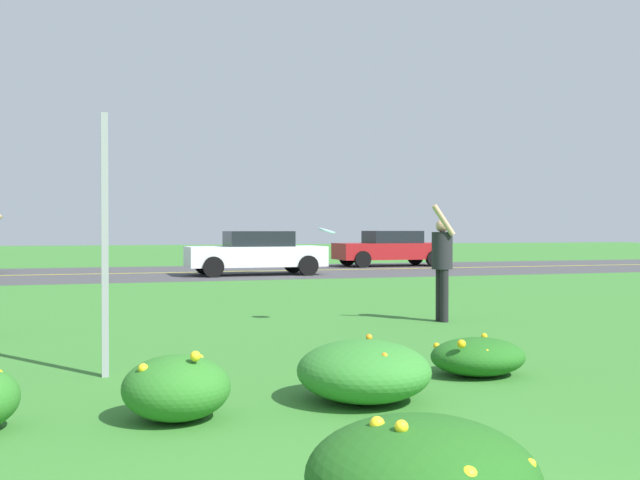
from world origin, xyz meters
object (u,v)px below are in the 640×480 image
at_px(person_catcher_dark_shirt, 442,260).
at_px(car_white_center_left, 256,253).
at_px(sign_post_near_path, 105,245).
at_px(car_red_leftmost, 391,248).
at_px(frisbee_pale_blue, 327,231).

relative_size(person_catcher_dark_shirt, car_white_center_left, 0.43).
distance_m(sign_post_near_path, car_red_leftmost, 23.69).
xyz_separation_m(sign_post_near_path, car_white_center_left, (5.29, 16.30, -0.61)).
distance_m(sign_post_near_path, frisbee_pale_blue, 4.90).
distance_m(frisbee_pale_blue, car_white_center_left, 13.03).
xyz_separation_m(car_red_leftmost, car_white_center_left, (-6.60, -4.18, 0.00)).
relative_size(frisbee_pale_blue, car_white_center_left, 0.06).
relative_size(sign_post_near_path, frisbee_pale_blue, 9.55).
bearing_deg(car_red_leftmost, car_white_center_left, -147.66).
relative_size(person_catcher_dark_shirt, car_red_leftmost, 0.43).
xyz_separation_m(frisbee_pale_blue, car_red_leftmost, (8.38, 17.07, -0.74)).
height_order(sign_post_near_path, person_catcher_dark_shirt, sign_post_near_path).
bearing_deg(frisbee_pale_blue, car_white_center_left, 82.15).
distance_m(car_red_leftmost, car_white_center_left, 7.82).
bearing_deg(person_catcher_dark_shirt, sign_post_near_path, -150.11).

